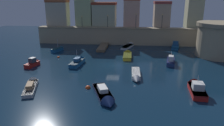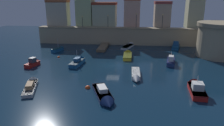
% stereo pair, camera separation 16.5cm
% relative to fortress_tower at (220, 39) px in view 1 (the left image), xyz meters
% --- Properties ---
extents(ground_plane, '(113.06, 113.06, 0.00)m').
position_rel_fortress_tower_xyz_m(ground_plane, '(-22.55, -9.29, -3.79)').
color(ground_plane, '#0C2338').
extents(quay_wall, '(46.04, 3.07, 4.66)m').
position_rel_fortress_tower_xyz_m(quay_wall, '(-22.55, 10.94, -1.45)').
color(quay_wall, tan).
rests_on(quay_wall, ground).
extents(old_town_backdrop, '(43.98, 6.23, 9.32)m').
position_rel_fortress_tower_xyz_m(old_town_backdrop, '(-23.50, 14.84, 4.68)').
color(old_town_backdrop, '#B2A991').
rests_on(old_town_backdrop, ground).
extents(fortress_tower, '(10.37, 10.37, 7.47)m').
position_rel_fortress_tower_xyz_m(fortress_tower, '(0.00, 0.00, 0.00)').
color(fortress_tower, tan).
rests_on(fortress_tower, ground).
extents(pier_dock, '(2.04, 8.84, 0.70)m').
position_rel_fortress_tower_xyz_m(pier_dock, '(-26.58, 5.13, -3.49)').
color(pier_dock, brown).
rests_on(pier_dock, ground).
extents(quay_lamp_0, '(0.32, 0.32, 3.02)m').
position_rel_fortress_tower_xyz_m(quay_lamp_0, '(-33.28, 10.94, 2.91)').
color(quay_lamp_0, black).
rests_on(quay_lamp_0, quay_wall).
extents(quay_lamp_1, '(0.32, 0.32, 3.33)m').
position_rel_fortress_tower_xyz_m(quay_lamp_1, '(-26.09, 10.94, 3.09)').
color(quay_lamp_1, black).
rests_on(quay_lamp_1, quay_wall).
extents(quay_lamp_2, '(0.32, 0.32, 3.78)m').
position_rel_fortress_tower_xyz_m(quay_lamp_2, '(-18.35, 10.94, 3.35)').
color(quay_lamp_2, black).
rests_on(quay_lamp_2, quay_wall).
extents(quay_lamp_3, '(0.32, 0.32, 3.71)m').
position_rel_fortress_tower_xyz_m(quay_lamp_3, '(-11.38, 10.94, 3.31)').
color(quay_lamp_3, black).
rests_on(quay_lamp_3, quay_wall).
extents(moored_boat_0, '(3.50, 7.16, 1.49)m').
position_rel_fortress_tower_xyz_m(moored_boat_0, '(-33.26, -20.87, -3.48)').
color(moored_boat_0, silver).
rests_on(moored_boat_0, ground).
extents(moored_boat_1, '(2.48, 4.50, 3.22)m').
position_rel_fortress_tower_xyz_m(moored_boat_1, '(-37.01, 1.16, -3.37)').
color(moored_boat_1, '#195689').
rests_on(moored_boat_1, ground).
extents(moored_boat_2, '(1.51, 6.41, 1.26)m').
position_rel_fortress_tower_xyz_m(moored_boat_2, '(-18.10, -15.34, -3.41)').
color(moored_boat_2, white).
rests_on(moored_boat_2, ground).
extents(moored_boat_3, '(2.15, 6.43, 3.31)m').
position_rel_fortress_tower_xyz_m(moored_boat_3, '(-29.36, -8.85, -3.31)').
color(moored_boat_3, '#195689').
rests_on(moored_boat_3, ground).
extents(moored_boat_4, '(2.23, 6.50, 2.95)m').
position_rel_fortress_tower_xyz_m(moored_boat_4, '(-9.78, -19.75, -3.29)').
color(moored_boat_4, red).
rests_on(moored_boat_4, ground).
extents(moored_boat_5, '(3.70, 7.04, 2.81)m').
position_rel_fortress_tower_xyz_m(moored_boat_5, '(-19.96, 7.63, -3.49)').
color(moored_boat_5, white).
rests_on(moored_boat_5, ground).
extents(moored_boat_6, '(1.82, 6.53, 1.63)m').
position_rel_fortress_tower_xyz_m(moored_boat_6, '(-19.98, -2.43, -3.41)').
color(moored_boat_6, gold).
rests_on(moored_boat_6, ground).
extents(moored_boat_7, '(2.98, 6.41, 2.17)m').
position_rel_fortress_tower_xyz_m(moored_boat_7, '(-7.81, 8.16, -3.30)').
color(moored_boat_7, '#195689').
rests_on(moored_boat_7, ground).
extents(moored_boat_8, '(2.43, 6.40, 2.77)m').
position_rel_fortress_tower_xyz_m(moored_boat_8, '(-11.19, -6.25, -3.24)').
color(moored_boat_8, navy).
rests_on(moored_boat_8, ground).
extents(moored_boat_9, '(2.04, 4.26, 1.83)m').
position_rel_fortress_tower_xyz_m(moored_boat_9, '(-37.57, -11.08, -3.23)').
color(moored_boat_9, red).
rests_on(moored_boat_9, ground).
extents(moored_boat_10, '(4.20, 7.20, 1.72)m').
position_rel_fortress_tower_xyz_m(moored_boat_10, '(-22.11, -23.55, -3.42)').
color(moored_boat_10, navy).
rests_on(moored_boat_10, ground).
extents(mooring_buoy_0, '(0.60, 0.60, 0.60)m').
position_rel_fortress_tower_xyz_m(mooring_buoy_0, '(-34.93, -4.76, -3.79)').
color(mooring_buoy_0, '#EA4C19').
rests_on(mooring_buoy_0, ground).
extents(mooring_buoy_1, '(0.77, 0.77, 0.77)m').
position_rel_fortress_tower_xyz_m(mooring_buoy_1, '(-24.98, -20.47, -3.79)').
color(mooring_buoy_1, '#EA4C19').
rests_on(mooring_buoy_1, ground).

